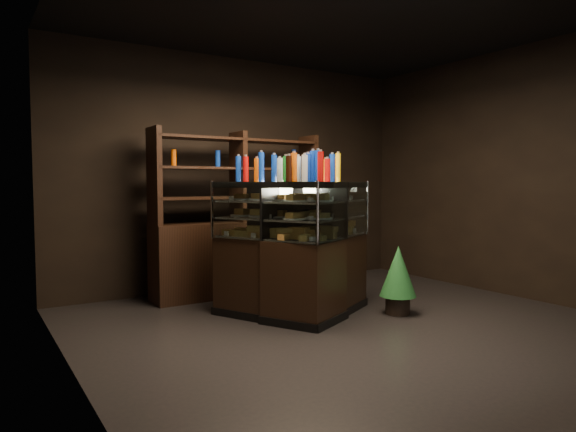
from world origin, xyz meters
name	(u,v)px	position (x,y,z in m)	size (l,w,h in m)	color
ground	(364,330)	(0.00, 0.00, 0.00)	(5.00, 5.00, 0.00)	black
room_shell	(366,121)	(0.00, 0.00, 1.94)	(5.02, 5.02, 3.01)	black
display_case	(298,271)	(-0.23, 0.78, 0.47)	(1.67, 1.43, 1.40)	black
food_display	(298,214)	(-0.23, 0.77, 1.06)	(1.30, 1.14, 0.43)	gold
bottles_top	(298,168)	(-0.23, 0.78, 1.53)	(1.13, 1.00, 0.30)	silver
potted_conifer	(398,270)	(0.69, 0.26, 0.47)	(0.38, 0.38, 0.81)	black
back_shelving	(239,245)	(-0.27, 2.05, 0.61)	(2.18, 0.45, 2.00)	black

